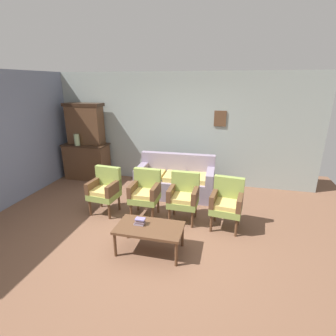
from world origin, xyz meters
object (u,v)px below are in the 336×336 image
floral_couch (175,181)px  armchair_near_cabinet (184,195)px  armchair_by_doorway (145,191)px  armchair_near_couch_end (227,201)px  armchair_row_middle (105,188)px  coffee_table (150,229)px  vase_on_cabinet (77,140)px  side_cabinet (87,161)px  book_stack_on_table (140,222)px

floral_couch → armchair_near_cabinet: size_ratio=1.92×
armchair_by_doorway → armchair_near_couch_end: (1.51, -0.08, 0.00)m
armchair_row_middle → armchair_by_doorway: 0.81m
armchair_by_doorway → armchair_row_middle: bearing=-175.9°
armchair_near_cabinet → coffee_table: 1.11m
vase_on_cabinet → armchair_near_cabinet: bearing=-25.1°
armchair_by_doorway → armchair_near_couch_end: 1.52m
side_cabinet → armchair_near_cabinet: side_cabinet is taller
armchair_near_couch_end → book_stack_on_table: (-1.26, -0.93, -0.03)m
vase_on_cabinet → armchair_row_middle: size_ratio=0.32×
side_cabinet → armchair_by_doorway: size_ratio=1.28×
side_cabinet → armchair_by_doorway: bearing=-36.3°
vase_on_cabinet → coffee_table: size_ratio=0.29×
side_cabinet → armchair_by_doorway: side_cabinet is taller
armchair_by_doorway → armchair_near_cabinet: (0.74, -0.00, 0.00)m
side_cabinet → armchair_by_doorway: (2.14, -1.58, 0.03)m
side_cabinet → armchair_by_doorway: 2.66m
armchair_row_middle → coffee_table: armchair_row_middle is taller
vase_on_cabinet → armchair_near_cabinet: size_ratio=0.32×
armchair_near_couch_end → armchair_by_doorway: bearing=176.8°
armchair_near_cabinet → side_cabinet: bearing=151.3°
armchair_row_middle → armchair_near_couch_end: 2.32m
floral_couch → armchair_near_cabinet: bearing=-70.5°
armchair_near_couch_end → coffee_table: size_ratio=0.90×
book_stack_on_table → armchair_row_middle: bearing=137.8°
armchair_by_doorway → floral_couch: bearing=71.5°
armchair_near_couch_end → book_stack_on_table: size_ratio=5.57×
armchair_near_couch_end → coffee_table: bearing=-138.6°
vase_on_cabinet → floral_couch: size_ratio=0.17×
vase_on_cabinet → armchair_near_cabinet: vase_on_cabinet is taller
armchair_near_couch_end → coffee_table: armchair_near_couch_end is taller
armchair_by_doorway → vase_on_cabinet: bearing=148.3°
armchair_row_middle → book_stack_on_table: (1.06, -0.96, -0.03)m
book_stack_on_table → armchair_by_doorway: bearing=103.9°
side_cabinet → armchair_row_middle: size_ratio=1.28×
armchair_near_cabinet → armchair_near_couch_end: 0.78m
floral_couch → armchair_near_cabinet: (0.38, -1.08, 0.17)m
side_cabinet → armchair_near_cabinet: bearing=-28.7°
armchair_row_middle → armchair_by_doorway: (0.80, 0.06, 0.00)m
vase_on_cabinet → floral_couch: bearing=-7.1°
armchair_row_middle → armchair_near_cabinet: size_ratio=1.00×
side_cabinet → vase_on_cabinet: size_ratio=4.02×
coffee_table → armchair_by_doorway: bearing=111.5°
armchair_near_cabinet → armchair_row_middle: bearing=-178.0°
side_cabinet → floral_couch: 2.56m
floral_couch → armchair_row_middle: size_ratio=1.92×
vase_on_cabinet → side_cabinet: bearing=55.0°
armchair_by_doorway → coffee_table: size_ratio=0.90×
floral_couch → armchair_by_doorway: bearing=-108.5°
vase_on_cabinet → armchair_row_middle: (1.46, -1.46, -0.57)m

